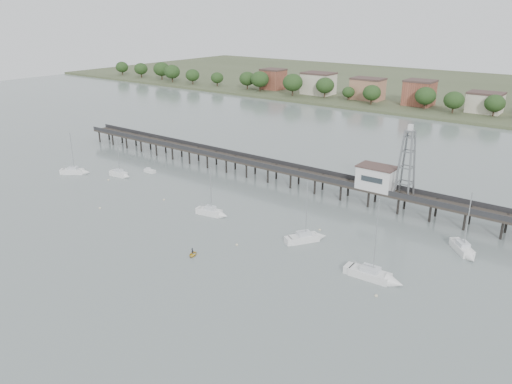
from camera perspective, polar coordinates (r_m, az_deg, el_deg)
ground_plane at (r=88.78m, az=-19.49°, el=-9.26°), size 500.00×500.00×0.00m
pier at (r=126.55m, az=3.15°, el=2.62°), size 150.00×5.00×5.50m
pier_building at (r=114.34m, az=13.60°, el=1.64°), size 8.40×5.40×5.30m
lattice_tower at (r=110.80m, az=16.85°, el=3.15°), size 3.20×3.20×15.50m
sailboat_a at (r=143.25m, az=-19.76°, el=2.22°), size 7.08×5.88×11.99m
sailboat_b at (r=137.11m, az=-15.15°, el=1.94°), size 6.25×2.44×10.27m
sailboat_e at (r=98.50m, az=22.78°, el=-6.28°), size 6.54×7.08×12.43m
sailboat_d at (r=85.22m, az=13.85°, el=-9.43°), size 9.16×3.01×14.89m
sailboat_c at (r=96.73m, az=6.10°, el=-5.19°), size 6.10×7.70×12.81m
sailboat_f at (r=107.80m, az=-4.82°, el=-2.40°), size 7.06×3.24×11.39m
white_tender at (r=139.18m, az=-12.06°, el=2.37°), size 3.40×1.48×1.31m
yellow_dinghy at (r=91.67m, az=-7.26°, el=-7.20°), size 1.72×1.08×2.32m
dinghy_occupant at (r=91.67m, az=-7.26°, el=-7.20°), size 0.50×1.27×0.30m
mooring_buoys at (r=105.71m, az=-6.08°, el=-3.25°), size 79.89×20.01×0.39m
far_shore at (r=290.63m, az=23.83°, el=10.39°), size 500.00×170.00×10.40m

